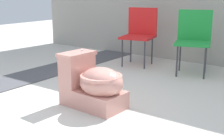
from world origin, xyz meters
TOP-DOWN VIEW (x-y plane):
  - ground_plane at (0.00, 0.00)m, footprint 14.00×14.00m
  - gravel_strip at (-1.32, 0.50)m, footprint 0.56×8.00m
  - toilet at (0.03, 0.20)m, footprint 0.65×0.41m
  - folding_chair_left at (-0.54, 1.99)m, footprint 0.52×0.52m
  - folding_chair_middle at (0.30, 1.96)m, footprint 0.55×0.55m

SIDE VIEW (x-z plane):
  - ground_plane at x=0.00m, z-range 0.00..0.00m
  - gravel_strip at x=-1.32m, z-range 0.00..0.01m
  - toilet at x=0.03m, z-range -0.04..0.48m
  - folding_chair_left at x=-0.54m, z-range 0.09..0.93m
  - folding_chair_middle at x=0.30m, z-range 0.09..0.93m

